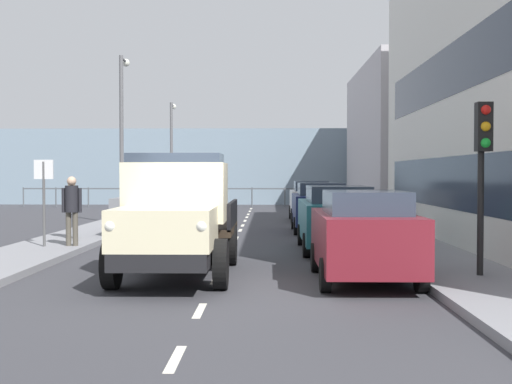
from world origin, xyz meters
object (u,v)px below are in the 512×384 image
Objects in this scene: car_navy_kerbside_2 at (320,206)px; car_grey_oppositeside_0 at (151,209)px; pedestrian_in_dark_coat at (72,205)px; lamp_post_far at (172,144)px; pedestrian_by_lamp at (72,204)px; car_white_kerbside_3 at (310,200)px; traffic_light_near at (483,150)px; lamp_post_promenade at (122,123)px; truck_vintage_cream at (176,218)px; car_maroon_kerbside_near at (364,234)px; car_teal_kerbside_1 at (337,217)px; street_sign at (44,187)px.

car_navy_kerbside_2 is 5.86m from car_grey_oppositeside_0.
pedestrian_in_dark_coat is 22.03m from lamp_post_far.
car_navy_kerbside_2 is 9.21m from pedestrian_in_dark_coat.
car_grey_oppositeside_0 is 2.51× the size of pedestrian_by_lamp.
car_grey_oppositeside_0 is at bearing 51.76° from car_white_kerbside_3.
lamp_post_far reaches higher than car_navy_kerbside_2.
traffic_light_near is 0.48× the size of lamp_post_promenade.
truck_vintage_cream reaches higher than car_white_kerbside_3.
lamp_post_promenade is at bearing 88.87° from lamp_post_far.
car_maroon_kerbside_near is at bearing 118.03° from lamp_post_promenade.
car_grey_oppositeside_0 is at bearing -129.01° from pedestrian_by_lamp.
lamp_post_promenade is at bearing -56.17° from traffic_light_near.
car_grey_oppositeside_0 is at bearing -36.89° from car_teal_kerbside_1.
traffic_light_near reaches higher than car_white_kerbside_3.
street_sign reaches higher than pedestrian_in_dark_coat.
car_grey_oppositeside_0 is 2.35× the size of pedestrian_in_dark_coat.
pedestrian_by_lamp is at bearing 27.53° from car_navy_kerbside_2.
car_navy_kerbside_2 is at bearing -164.45° from car_grey_oppositeside_0.
lamp_post_promenade reaches higher than car_grey_oppositeside_0.
lamp_post_promenade is at bearing -73.77° from truck_vintage_cream.
truck_vintage_cream is at bearing 127.03° from pedestrian_in_dark_coat.
pedestrian_by_lamp reaches higher than car_teal_kerbside_1.
lamp_post_far is at bearing -90.31° from pedestrian_by_lamp.
car_teal_kerbside_1 is at bearing 166.17° from pedestrian_by_lamp.
traffic_light_near reaches higher than pedestrian_in_dark_coat.
traffic_light_near is at bearing 112.12° from car_teal_kerbside_1.
truck_vintage_cream is 1.46× the size of car_white_kerbside_3.
pedestrian_by_lamp is 0.53× the size of traffic_light_near.
car_maroon_kerbside_near is 0.92× the size of car_grey_oppositeside_0.
truck_vintage_cream is at bearing 77.36° from car_white_kerbside_3.
street_sign is at bearing 57.11° from car_white_kerbside_3.
lamp_post_far reaches higher than car_maroon_kerbside_near.
lamp_post_promenade is (9.84, -14.69, 1.61)m from traffic_light_near.
lamp_post_promenade is at bearing -88.97° from pedestrian_by_lamp.
traffic_light_near is at bearing 100.96° from car_navy_kerbside_2.
pedestrian_by_lamp is 0.76× the size of street_sign.
pedestrian_in_dark_coat is 2.19m from pedestrian_by_lamp.
truck_vintage_cream reaches higher than pedestrian_in_dark_coat.
car_grey_oppositeside_0 is (5.64, -4.23, -0.00)m from car_teal_kerbside_1.
lamp_post_far is at bearing -81.67° from truck_vintage_cream.
pedestrian_in_dark_coat is at bearing 94.45° from lamp_post_promenade.
pedestrian_by_lamp is (7.56, 3.94, 0.26)m from car_navy_kerbside_2.
car_white_kerbside_3 is at bearing -128.24° from car_grey_oppositeside_0.
lamp_post_far is (1.82, -17.41, 2.87)m from car_grey_oppositeside_0.
car_maroon_kerbside_near is 1.22× the size of traffic_light_near.
street_sign is (0.17, 22.05, -2.09)m from lamp_post_far.
car_teal_kerbside_1 is 23.07m from lamp_post_far.
pedestrian_by_lamp is 2.32m from street_sign.
car_teal_kerbside_1 is 0.69× the size of lamp_post_promenade.
truck_vintage_cream is 0.94× the size of lamp_post_far.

